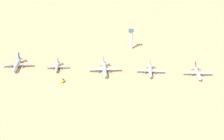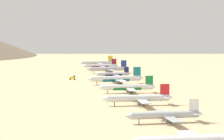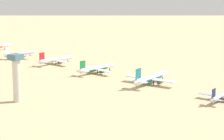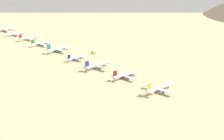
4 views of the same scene
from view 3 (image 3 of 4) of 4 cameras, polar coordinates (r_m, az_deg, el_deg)
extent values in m
plane|color=tan|center=(312.13, 5.39, -1.93)|extent=(2693.05, 2693.05, 0.00)
cylinder|color=#B2B7C1|center=(275.91, 14.40, -3.24)|extent=(30.62, 4.29, 3.22)
cone|color=#B2B7C1|center=(261.17, 13.03, -3.99)|extent=(2.47, 2.98, 2.90)
cube|color=#141E51|center=(262.95, 13.33, -3.05)|extent=(4.67, 0.46, 5.94)
cube|color=#A4A8B2|center=(263.35, 13.25, -3.80)|extent=(3.07, 10.27, 0.31)
cube|color=#A4A8B2|center=(274.90, 14.29, -3.41)|extent=(5.25, 28.96, 0.38)
cylinder|color=#4C4C54|center=(277.65, 13.36, -3.47)|extent=(3.63, 2.07, 1.95)
cylinder|color=black|center=(275.28, 13.78, -3.66)|extent=(0.37, 0.37, 3.24)
cylinder|color=black|center=(273.70, 14.63, -3.79)|extent=(0.37, 0.37, 3.24)
cylinder|color=#141E51|center=(275.97, 14.39, -3.29)|extent=(16.89, 3.82, 3.23)
cylinder|color=white|center=(312.98, 5.32, -0.96)|extent=(42.73, 5.30, 4.50)
cone|color=white|center=(332.87, 7.33, -0.26)|extent=(3.87, 4.48, 4.41)
cone|color=white|center=(293.78, 3.06, -1.73)|extent=(3.39, 4.11, 4.05)
cube|color=#14727F|center=(296.18, 3.51, -0.59)|extent=(6.52, 0.54, 8.29)
cube|color=silver|center=(296.62, 3.43, -1.52)|extent=(4.06, 14.29, 0.43)
cube|color=silver|center=(311.65, 5.15, -1.16)|extent=(6.67, 40.39, 0.53)
cylinder|color=#4C4C54|center=(316.34, 4.12, -1.25)|extent=(5.03, 2.82, 2.73)
cylinder|color=#4C4C54|center=(309.39, 6.37, -1.58)|extent=(5.03, 2.82, 2.73)
cylinder|color=black|center=(327.38, 6.74, -0.93)|extent=(0.52, 0.52, 4.53)
cylinder|color=black|center=(312.60, 4.55, -1.47)|extent=(0.52, 0.52, 4.53)
cylinder|color=black|center=(309.56, 5.53, -1.61)|extent=(0.52, 0.52, 4.53)
cylinder|color=#14727F|center=(313.05, 5.32, -1.02)|extent=(23.54, 4.95, 4.51)
cylinder|color=white|center=(349.81, -1.95, 0.26)|extent=(36.55, 10.09, 3.85)
cone|color=white|center=(363.54, 0.31, 0.69)|extent=(3.84, 4.27, 3.77)
cone|color=white|center=(336.81, -4.36, -0.19)|extent=(3.39, 3.90, 3.46)
cube|color=#197A38|center=(338.32, -3.91, 0.64)|extent=(5.54, 1.31, 7.08)
cube|color=silver|center=(338.70, -3.98, -0.06)|extent=(5.29, 12.52, 0.36)
cube|color=silver|center=(348.91, -2.13, 0.12)|extent=(10.93, 34.76, 0.46)
cylinder|color=#4C4C54|center=(354.07, -2.71, 0.05)|extent=(4.59, 3.03, 2.33)
cylinder|color=#4C4C54|center=(345.44, -1.34, -0.22)|extent=(4.59, 3.03, 2.33)
cylinder|color=black|center=(359.77, -0.36, 0.20)|extent=(0.45, 0.45, 3.87)
cylinder|color=black|center=(350.43, -2.54, -0.11)|extent=(0.45, 0.45, 3.87)
cylinder|color=black|center=(346.68, -1.95, -0.23)|extent=(0.45, 0.45, 3.87)
cylinder|color=#197A38|center=(349.86, -1.95, 0.22)|extent=(20.40, 7.26, 3.85)
cylinder|color=silver|center=(393.20, -7.41, 1.41)|extent=(36.94, 9.05, 3.88)
cone|color=silver|center=(406.16, -5.25, 1.77)|extent=(3.77, 4.23, 3.80)
cone|color=silver|center=(380.97, -9.68, 1.02)|extent=(3.32, 3.86, 3.49)
cube|color=red|center=(382.42, -9.27, 1.77)|extent=(5.61, 1.15, 7.15)
cube|color=silver|center=(382.75, -9.33, 1.14)|extent=(4.97, 12.59, 0.37)
cube|color=silver|center=(392.34, -7.58, 1.28)|extent=(9.97, 35.09, 0.46)
cylinder|color=#4C4C54|center=(397.75, -8.05, 1.20)|extent=(4.58, 2.93, 2.35)
cylinder|color=#4C4C54|center=(388.49, -6.90, 0.99)|extent=(4.58, 2.93, 2.35)
cylinder|color=black|center=(402.58, -5.88, 1.33)|extent=(0.45, 0.45, 3.90)
cylinder|color=black|center=(394.01, -7.93, 1.07)|extent=(0.45, 0.45, 3.90)
cylinder|color=black|center=(389.98, -7.44, 0.98)|extent=(0.45, 0.45, 3.90)
cylinder|color=#B2B7C1|center=(434.08, -12.11, 2.11)|extent=(32.76, 6.84, 3.44)
cone|color=#B2B7C1|center=(444.93, -10.30, 2.40)|extent=(3.23, 3.65, 3.37)
cone|color=#B2B7C1|center=(423.79, -13.99, 1.81)|extent=(2.84, 3.34, 3.09)
cube|color=white|center=(425.05, -13.66, 2.40)|extent=(4.98, 0.84, 6.33)
cube|color=#A4A8B2|center=(425.30, -13.69, 1.90)|extent=(4.02, 11.10, 0.33)
cube|color=#A4A8B2|center=(433.36, -12.25, 2.01)|extent=(7.73, 31.07, 0.41)
cylinder|color=#4C4C54|center=(438.26, -12.60, 1.93)|extent=(4.00, 2.47, 2.08)
cylinder|color=#4C4C54|center=(429.73, -11.73, 1.79)|extent=(4.00, 2.47, 2.08)
cylinder|color=black|center=(441.92, -10.83, 2.05)|extent=(0.40, 0.40, 3.46)
cylinder|color=black|center=(434.91, -12.53, 1.84)|extent=(0.40, 0.40, 3.46)
cylinder|color=black|center=(431.20, -12.15, 1.77)|extent=(0.40, 0.40, 3.46)
cone|color=white|center=(495.08, -13.36, 3.29)|extent=(4.29, 4.80, 4.32)
cylinder|color=black|center=(491.66, -14.01, 2.89)|extent=(0.51, 0.51, 4.43)
cylinder|color=beige|center=(269.02, -12.52, -1.43)|extent=(4.80, 4.80, 26.20)
cube|color=#3F6B7A|center=(266.21, -12.65, 1.70)|extent=(7.20, 7.20, 3.60)
camera|label=1|loc=(685.24, 24.91, 18.01)|focal=56.24mm
camera|label=2|loc=(628.56, -18.84, 7.92)|focal=71.38mm
camera|label=4|loc=(287.76, 139.70, 3.50)|focal=55.72mm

